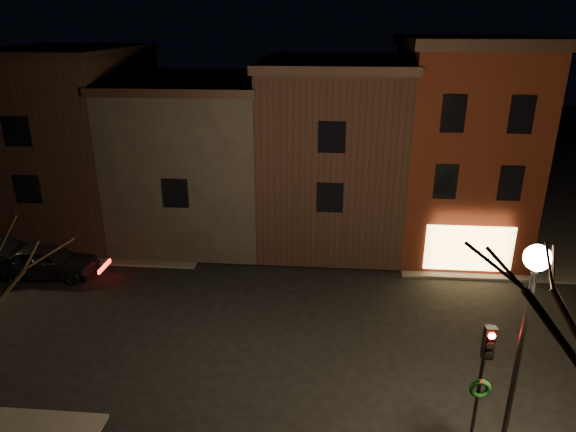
% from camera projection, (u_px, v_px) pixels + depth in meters
% --- Properties ---
extents(ground, '(120.00, 120.00, 0.00)m').
position_uv_depth(ground, '(287.00, 332.00, 19.87)').
color(ground, black).
rests_on(ground, ground).
extents(sidewalk_far_left, '(30.00, 30.00, 0.12)m').
position_uv_depth(sidewalk_far_left, '(55.00, 175.00, 40.09)').
color(sidewalk_far_left, '#2D2B28').
rests_on(sidewalk_far_left, ground).
extents(corner_building, '(6.50, 8.50, 10.50)m').
position_uv_depth(corner_building, '(460.00, 145.00, 26.12)').
color(corner_building, '#45170C').
rests_on(corner_building, ground).
extents(row_building_a, '(7.30, 10.30, 9.40)m').
position_uv_depth(row_building_a, '(332.00, 148.00, 27.81)').
color(row_building_a, black).
rests_on(row_building_a, ground).
extents(row_building_b, '(7.80, 10.30, 8.40)m').
position_uv_depth(row_building_b, '(201.00, 154.00, 28.57)').
color(row_building_b, black).
rests_on(row_building_b, ground).
extents(row_building_c, '(7.30, 10.30, 9.90)m').
position_uv_depth(row_building_c, '(74.00, 139.00, 28.89)').
color(row_building_c, black).
rests_on(row_building_c, ground).
extents(street_lamp_near, '(0.60, 0.60, 6.48)m').
position_uv_depth(street_lamp_near, '(529.00, 301.00, 11.94)').
color(street_lamp_near, black).
rests_on(street_lamp_near, sidewalk_near_right).
extents(traffic_signal, '(0.58, 0.38, 4.05)m').
position_uv_depth(traffic_signal, '(483.00, 371.00, 13.29)').
color(traffic_signal, black).
rests_on(traffic_signal, sidewalk_near_right).
extents(parked_car_a, '(4.62, 1.98, 1.55)m').
position_uv_depth(parked_car_a, '(48.00, 261.00, 24.02)').
color(parked_car_a, black).
rests_on(parked_car_a, ground).
extents(parked_car_b, '(4.86, 1.90, 1.58)m').
position_uv_depth(parked_car_b, '(0.00, 257.00, 24.40)').
color(parked_car_b, black).
rests_on(parked_car_b, ground).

